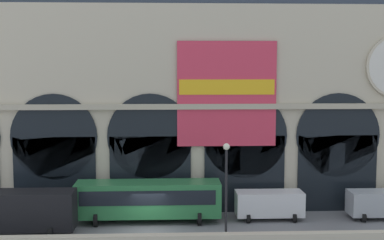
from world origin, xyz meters
name	(u,v)px	position (x,y,z in m)	size (l,w,h in m)	color
ground_plane	(149,232)	(0.00, 0.00, 0.00)	(200.00, 200.00, 0.00)	slate
station_building	(151,84)	(0.04, 7.57, 10.40)	(47.33, 5.53, 21.42)	beige
box_truck_midwest	(23,211)	(-8.82, -0.31, 1.70)	(7.50, 2.91, 3.12)	#28479E
bus_center	(148,199)	(-0.10, 2.46, 1.78)	(11.00, 3.25, 3.10)	#2D7A42
van_mideast	(269,204)	(9.27, 2.70, 1.25)	(5.20, 2.48, 2.20)	white
van_east	(382,203)	(18.11, 2.49, 1.25)	(5.20, 2.48, 2.20)	#ADB2B7
street_lamp_quayside	(226,181)	(5.21, -3.50, 4.41)	(0.44, 0.44, 6.90)	black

